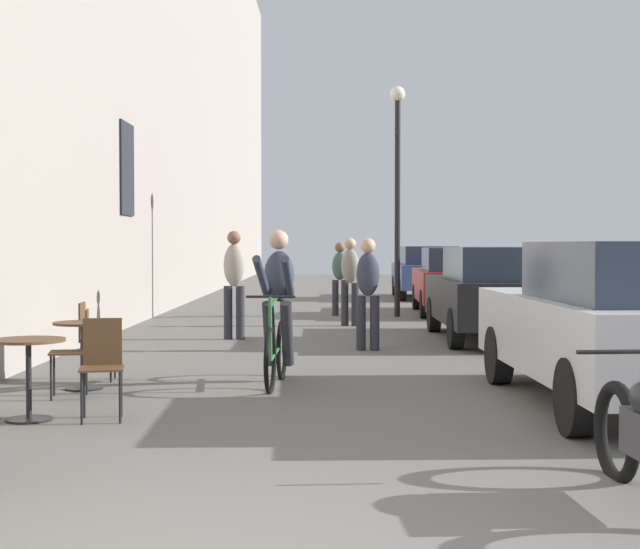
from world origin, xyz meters
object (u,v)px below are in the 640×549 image
Objects in this scene: cafe_chair_far_toward_wall at (91,335)px; cafe_table_mid at (29,362)px; pedestrian_mid at (234,278)px; parked_car_nearest at (622,322)px; pedestrian_furthest at (340,274)px; parked_car_second at (495,292)px; cyclist_on_bicycle at (278,311)px; parked_car_third at (456,280)px; pedestrian_near at (368,287)px; street_lamp at (398,171)px; pedestrian_far at (350,276)px; parked_car_fourth at (427,271)px; cafe_table_far at (84,341)px; cafe_chair_mid_toward_wall at (102,361)px; cafe_chair_far_toward_street at (77,347)px.

cafe_table_mid is at bearing -88.59° from cafe_chair_far_toward_wall.
parked_car_nearest is at bearing -56.31° from pedestrian_mid.
pedestrian_furthest is 0.38× the size of parked_car_second.
cafe_chair_far_toward_wall is 2.16m from cyclist_on_bicycle.
pedestrian_mid reaches higher than parked_car_third.
parked_car_third is at bearing 11.05° from pedestrian_furthest.
pedestrian_near reaches higher than parked_car_second.
street_lamp is at bearing 96.60° from parked_car_nearest.
pedestrian_far reaches higher than parked_car_third.
pedestrian_far is at bearing -104.50° from parked_car_fourth.
parked_car_second reaches higher than cafe_table_mid.
parked_car_nearest is 6.33m from parked_car_second.
street_lamp is at bearing 103.36° from parked_car_second.
street_lamp is (1.06, 2.33, 2.17)m from pedestrian_far.
parked_car_third is (5.44, 11.02, 0.24)m from cafe_table_far.
pedestrian_far is (2.40, 9.69, 0.42)m from cafe_chair_mid_toward_wall.
parked_car_second is at bearing 40.47° from cafe_chair_far_toward_wall.
cafe_chair_far_toward_street is 0.51× the size of cyclist_on_bicycle.
parked_car_nearest is (5.47, -1.76, 0.30)m from cafe_chair_far_toward_wall.
cyclist_on_bicycle is 0.41× the size of parked_car_second.
pedestrian_near reaches higher than parked_car_third.
pedestrian_far is at bearing 70.92° from cafe_chair_far_toward_street.
cafe_table_mid is 7.28m from pedestrian_mid.
pedestrian_furthest is 0.38× the size of parked_car_third.
cafe_chair_mid_toward_wall is at bearing -73.90° from cafe_chair_far_toward_wall.
street_lamp reaches higher than pedestrian_furthest.
cafe_table_mid is 0.17× the size of parked_car_second.
pedestrian_far is (1.94, 2.58, -0.06)m from pedestrian_mid.
cafe_table_mid is 0.81× the size of cafe_chair_far_toward_street.
cafe_table_mid is 0.17× the size of parked_car_fourth.
parked_car_fourth reaches higher than cafe_chair_far_toward_street.
pedestrian_near is 0.98× the size of pedestrian_far.
street_lamp is at bearing 78.37° from cyclist_on_bicycle.
cyclist_on_bicycle is at bearing -5.79° from cafe_chair_far_toward_wall.
street_lamp is 1.16× the size of parked_car_second.
parked_car_second is (-0.12, 6.33, -0.04)m from parked_car_nearest.
pedestrian_near is 1.03× the size of pedestrian_furthest.
pedestrian_mid reaches higher than pedestrian_near.
pedestrian_mid is 0.39× the size of parked_car_nearest.
pedestrian_furthest is at bearing 70.98° from pedestrian_mid.
pedestrian_mid is 7.15m from parked_car_third.
pedestrian_mid is at bearing 78.64° from cafe_table_far.
cyclist_on_bicycle reaches higher than parked_car_fourth.
street_lamp reaches higher than parked_car_second.
pedestrian_furthest reaches higher than cafe_chair_far_toward_wall.
cafe_chair_far_toward_street is 0.54× the size of pedestrian_near.
pedestrian_near is at bearing -87.63° from pedestrian_far.
parked_car_fourth is at bearing 72.54° from cafe_table_far.
cafe_chair_mid_toward_wall is 0.54× the size of pedestrian_near.
pedestrian_furthest is at bearing 79.65° from cafe_chair_mid_toward_wall.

